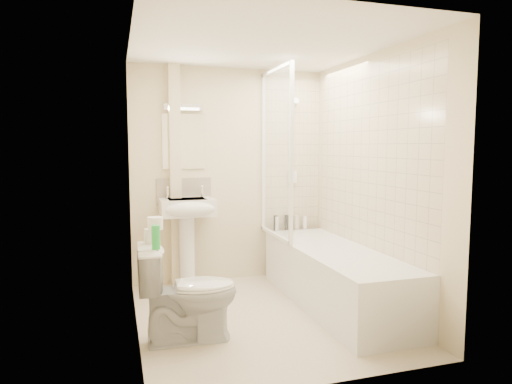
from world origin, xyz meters
name	(u,v)px	position (x,y,z in m)	size (l,w,h in m)	color
floor	(263,316)	(0.00, 0.00, 0.00)	(2.50, 2.50, 0.00)	beige
wall_back	(229,175)	(0.00, 1.25, 1.20)	(2.20, 0.02, 2.40)	beige
wall_left	(134,187)	(-1.10, 0.00, 1.20)	(0.02, 2.50, 2.40)	beige
wall_right	(374,181)	(1.10, 0.00, 1.20)	(0.02, 2.50, 2.40)	beige
ceiling	(264,44)	(0.00, 0.00, 2.40)	(2.20, 2.50, 0.02)	white
tile_back	(291,155)	(0.75, 1.24, 1.42)	(0.70, 0.01, 1.75)	beige
tile_right	(369,157)	(1.09, 0.07, 1.42)	(0.01, 2.10, 1.75)	beige
pipe_boxing	(175,177)	(-0.62, 1.19, 1.20)	(0.12, 0.12, 2.40)	beige
splashback	(184,191)	(-0.52, 1.24, 1.03)	(0.60, 0.01, 0.30)	beige
mirror	(183,142)	(-0.52, 1.24, 1.58)	(0.46, 0.01, 0.60)	white
strip_light	(183,107)	(-0.52, 1.22, 1.95)	(0.42, 0.07, 0.07)	silver
bathtub	(335,276)	(0.75, 0.07, 0.29)	(0.70, 2.10, 0.55)	white
shower_screen	(276,154)	(0.40, 0.80, 1.45)	(0.04, 0.92, 1.80)	white
shower_fixture	(293,145)	(0.75, 1.19, 1.55)	(0.10, 0.16, 0.99)	white
pedestal_sink	(188,217)	(-0.52, 1.01, 0.78)	(0.57, 0.51, 1.10)	white
bottle_black_a	(276,223)	(0.53, 1.16, 0.64)	(0.05, 0.05, 0.18)	black
bottle_white_a	(276,223)	(0.54, 1.16, 0.63)	(0.06, 0.06, 0.17)	white
bottle_black_b	(287,222)	(0.67, 1.16, 0.64)	(0.07, 0.07, 0.17)	black
bottle_blue	(290,223)	(0.71, 1.16, 0.62)	(0.05, 0.05, 0.15)	navy
bottle_cream	(296,222)	(0.79, 1.16, 0.63)	(0.07, 0.07, 0.16)	beige
bottle_white_b	(305,223)	(0.90, 1.16, 0.62)	(0.05, 0.05, 0.15)	white
toilet	(188,292)	(-0.72, -0.31, 0.39)	(0.78, 0.47, 0.78)	white
toilet_roll_lower	(152,236)	(-0.99, -0.21, 0.83)	(0.11, 0.11, 0.11)	white
toilet_roll_upper	(155,223)	(-0.96, -0.25, 0.94)	(0.12, 0.12, 0.10)	white
green_bottle	(156,237)	(-0.97, -0.44, 0.87)	(0.06, 0.06, 0.18)	green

